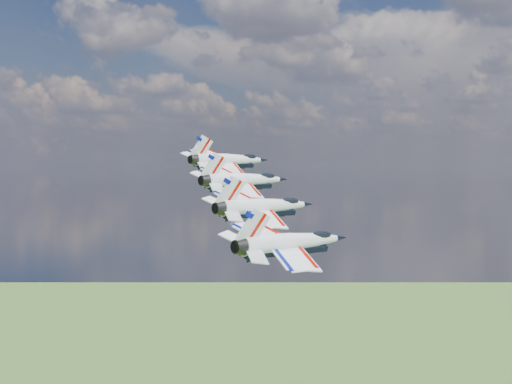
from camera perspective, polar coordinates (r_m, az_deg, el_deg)
The scene contains 4 objects.
jet_0 at distance 102.59m, azimuth -2.02°, elevation 2.59°, with size 9.64×14.28×4.27m, color white, non-canonical shape.
jet_1 at distance 90.39m, azimuth -0.76°, elevation 0.98°, with size 9.64×14.28×4.27m, color white, non-canonical shape.
jet_2 at distance 78.34m, azimuth 0.88°, elevation -1.13°, with size 9.64×14.28×4.27m, color white, non-canonical shape.
jet_3 at distance 66.52m, azimuth 3.12°, elevation -4.00°, with size 9.64×14.28×4.27m, color silver, non-canonical shape.
Camera 1 is at (54.60, -67.84, 163.43)m, focal length 50.00 mm.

